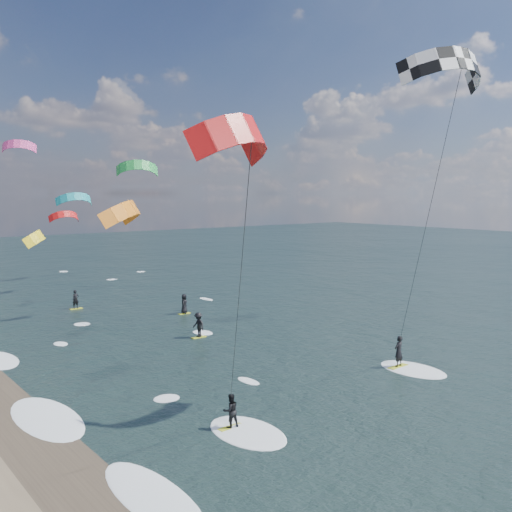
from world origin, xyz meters
TOP-DOWN VIEW (x-y plane):
  - ground at (0.00, 0.00)m, footprint 260.00×260.00m
  - wet_sand_strip at (-12.00, 10.00)m, footprint 3.00×240.00m
  - kitesurfer_near_a at (4.72, 4.80)m, footprint 7.92×8.59m
  - kitesurfer_near_b at (-7.17, 4.70)m, footprint 6.90×8.67m
  - far_kitesurfers at (3.05, 27.66)m, footprint 7.52×16.05m
  - bg_kite_field at (-0.11, 50.54)m, footprint 13.89×75.93m
  - shoreline_surf at (-10.80, 14.75)m, footprint 2.40×79.40m

SIDE VIEW (x-z plane):
  - ground at x=0.00m, z-range 0.00..0.00m
  - shoreline_surf at x=-10.80m, z-range -0.06..0.06m
  - wet_sand_strip at x=-12.00m, z-range 0.00..0.01m
  - far_kitesurfers at x=3.05m, z-range -0.02..1.78m
  - kitesurfer_near_b at x=-7.17m, z-range 1.52..14.64m
  - bg_kite_field at x=-0.11m, z-range 5.61..14.69m
  - kitesurfer_near_a at x=4.72m, z-range 4.61..21.47m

